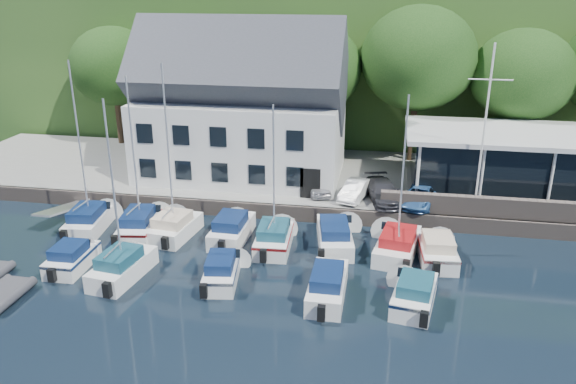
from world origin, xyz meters
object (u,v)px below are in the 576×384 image
Objects in this scene: car_blue at (420,195)px; boat_r1_0 at (81,157)px; boat_r2_3 at (328,282)px; boat_r1_1 at (134,161)px; boat_r1_6 at (403,177)px; boat_r2_1 at (113,190)px; boat_r1_5 at (335,233)px; dinghy_1 at (2,293)px; boat_r2_0 at (72,256)px; car_dgrey at (383,191)px; boat_r2_4 at (415,291)px; flagpole at (484,132)px; boat_r1_3 at (232,227)px; boat_r1_4 at (274,170)px; club_pavilion at (507,162)px; boat_r1_2 at (169,163)px; car_silver at (319,184)px; harbor_building at (241,115)px; boat_r2_2 at (222,268)px; car_white at (355,190)px; boat_r1_7 at (437,248)px.

car_blue is 20.56m from boat_r1_0.
boat_r1_1 is at bearing 155.89° from boat_r2_3.
boat_r1_6 is 14.67m from boat_r2_1.
dinghy_1 is at bearing -159.76° from boat_r1_5.
boat_r1_6 reaches higher than boat_r2_0.
boat_r1_6 is at bearing 27.87° from boat_r2_1.
boat_r2_4 is at bearing -96.57° from car_dgrey.
boat_r1_3 is at bearing -163.30° from flagpole.
boat_r1_1 is 6.75m from boat_r1_3.
boat_r1_5 is at bearing -133.71° from car_dgrey.
boat_r1_4 reaches higher than boat_r1_5.
boat_r1_5 is (-10.45, -8.03, -2.30)m from club_pavilion.
boat_r1_4 is at bearing -147.18° from club_pavilion.
dinghy_1 is at bearing -161.45° from boat_r2_4.
flagpole is 3.25× the size of dinghy_1.
flagpole is 1.10× the size of boat_r1_2.
car_silver is 7.36m from boat_r1_3.
harbor_building reaches higher than boat_r1_2.
boat_r1_5 is 0.71× the size of boat_r2_1.
club_pavilion is at bearing -2.02° from car_silver.
boat_r2_0 is at bearing -150.77° from car_silver.
boat_r2_2 is 5.41m from boat_r2_3.
harbor_building reaches higher than boat_r2_1.
boat_r1_1 is at bearing -170.71° from boat_r1_6.
car_silver is 0.76× the size of car_dgrey.
car_silver is 11.99m from boat_r1_1.
car_silver is 10.35m from boat_r1_2.
boat_r1_2 is 5.12m from boat_r1_3.
boat_r1_0 reaches higher than car_white.
boat_r1_2 is at bearing 173.18° from boat_r1_5.
boat_r1_0 is at bearing -177.88° from boat_r1_3.
car_white is 0.75× the size of boat_r2_0.
harbor_building is 9.84m from car_white.
car_silver is 0.63× the size of boat_r2_2.
harbor_building is 18.15m from club_pavilion.
boat_r2_0 is (-23.74, -13.16, -2.34)m from club_pavilion.
car_white is (2.43, -0.62, 0.02)m from car_silver.
boat_r1_5 is at bearing -7.10° from boat_r1_1.
boat_r2_4 is (19.11, -5.29, -3.86)m from boat_r1_0.
car_silver is 5.89m from boat_r1_5.
boat_r1_4 is 1.73× the size of boat_r2_4.
boat_r1_7 is at bearing -65.46° from car_blue.
car_dgrey is at bearing 46.77° from boat_r2_1.
boat_r1_4 reaches higher than boat_r1_2.
boat_r2_3 is (9.64, -5.11, -3.80)m from boat_r1_2.
car_blue is 0.38× the size of boat_r2_1.
dinghy_1 is at bearing -97.67° from boat_r1_0.
boat_r1_6 reaches higher than boat_r1_3.
boat_r2_1 is (-15.82, -4.71, 4.02)m from boat_r1_7.
flagpole is at bearing 58.49° from boat_r1_7.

